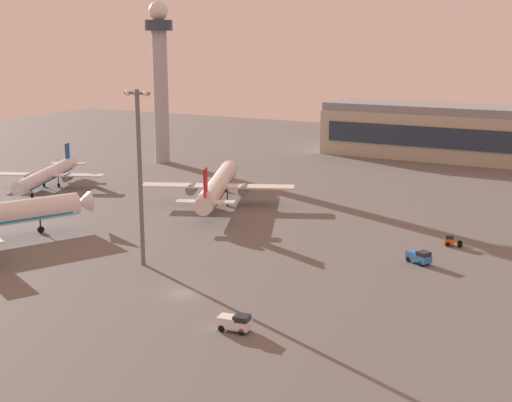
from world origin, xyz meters
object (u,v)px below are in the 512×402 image
(airplane_far_stand, at_px, (48,175))
(pushback_tug, at_px, (450,240))
(apron_light_east, at_px, (140,168))
(cargo_loader, at_px, (419,257))
(control_tower, at_px, (160,72))
(maintenance_van, at_px, (235,322))
(airplane_taxiway_distant, at_px, (218,185))

(airplane_far_stand, height_order, pushback_tug, airplane_far_stand)
(apron_light_east, bearing_deg, cargo_loader, 30.41)
(airplane_far_stand, xyz_separation_m, cargo_loader, (97.42, -13.35, -2.29))
(control_tower, bearing_deg, maintenance_van, -48.91)
(airplane_taxiway_distant, height_order, cargo_loader, airplane_taxiway_distant)
(control_tower, relative_size, pushback_tug, 13.70)
(airplane_taxiway_distant, distance_m, apron_light_east, 46.36)
(airplane_taxiway_distant, xyz_separation_m, cargo_loader, (51.90, -20.07, -3.08))
(airplane_far_stand, distance_m, apron_light_east, 69.93)
(maintenance_van, xyz_separation_m, pushback_tug, (13.84, 51.08, -0.11))
(cargo_loader, bearing_deg, airplane_taxiway_distant, -84.51)
(maintenance_van, bearing_deg, pushback_tug, 156.76)
(airplane_far_stand, relative_size, pushback_tug, 9.84)
(airplane_taxiway_distant, height_order, maintenance_van, airplane_taxiway_distant)
(maintenance_van, xyz_separation_m, apron_light_east, (-26.94, 15.47, 14.88))
(airplane_far_stand, height_order, cargo_loader, airplane_far_stand)
(control_tower, bearing_deg, pushback_tug, -24.89)
(airplane_far_stand, bearing_deg, pushback_tug, 154.88)
(airplane_taxiway_distant, bearing_deg, cargo_loader, -45.91)
(cargo_loader, bearing_deg, apron_light_east, -32.96)
(airplane_taxiway_distant, distance_m, maintenance_van, 70.79)
(control_tower, distance_m, pushback_tug, 111.12)
(cargo_loader, bearing_deg, control_tower, -94.57)
(maintenance_van, bearing_deg, control_tower, -146.98)
(airplane_far_stand, xyz_separation_m, apron_light_east, (58.49, -36.21, 12.60))
(airplane_far_stand, bearing_deg, airplane_taxiway_distant, 163.61)
(control_tower, relative_size, airplane_far_stand, 1.39)
(maintenance_van, xyz_separation_m, cargo_loader, (11.99, 38.32, 0.00))
(control_tower, bearing_deg, apron_light_east, -54.77)
(airplane_taxiway_distant, height_order, pushback_tug, airplane_taxiway_distant)
(airplane_taxiway_distant, xyz_separation_m, pushback_tug, (53.75, -7.30, -3.19))
(maintenance_van, relative_size, cargo_loader, 0.96)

